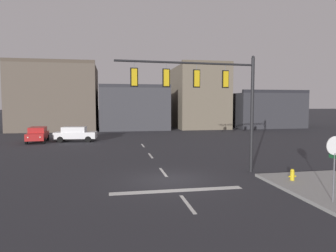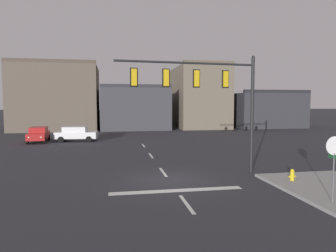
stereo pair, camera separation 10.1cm
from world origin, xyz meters
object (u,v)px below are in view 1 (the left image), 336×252
(signal_mast_near_side, at_px, (208,89))
(car_lot_nearside, at_px, (38,134))
(fire_hydrant, at_px, (292,177))
(stop_sign, at_px, (335,153))
(car_lot_middle, at_px, (75,134))

(signal_mast_near_side, xyz_separation_m, car_lot_nearside, (-13.23, 17.83, -4.10))
(car_lot_nearside, xyz_separation_m, fire_hydrant, (17.00, -20.50, -0.53))
(stop_sign, height_order, car_lot_middle, stop_sign)
(car_lot_nearside, xyz_separation_m, car_lot_middle, (3.90, -0.15, 0.00))
(signal_mast_near_side, xyz_separation_m, fire_hydrant, (3.77, -2.67, -4.63))
(fire_hydrant, bearing_deg, car_lot_nearside, 129.67)
(car_lot_nearside, relative_size, car_lot_middle, 0.99)
(stop_sign, bearing_deg, fire_hydrant, 83.48)
(signal_mast_near_side, relative_size, car_lot_nearside, 1.81)
(signal_mast_near_side, bearing_deg, car_lot_nearside, 126.58)
(signal_mast_near_side, xyz_separation_m, car_lot_middle, (-9.33, 17.68, -4.10))
(signal_mast_near_side, relative_size, car_lot_middle, 1.80)
(stop_sign, bearing_deg, car_lot_middle, 118.05)
(signal_mast_near_side, distance_m, stop_sign, 7.56)
(stop_sign, bearing_deg, car_lot_nearside, 124.69)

